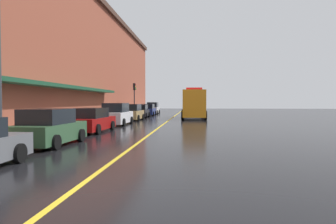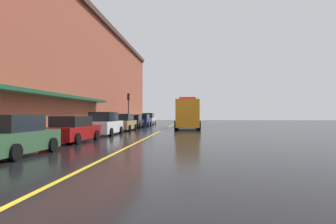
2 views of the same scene
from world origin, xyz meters
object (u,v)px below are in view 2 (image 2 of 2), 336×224
parked_car_2 (73,130)px  parked_car_6 (142,121)px  parked_car_7 (149,119)px  parking_meter_1 (89,122)px  parked_car_3 (105,124)px  parked_car_1 (13,137)px  traffic_light_near (129,103)px  parked_car_5 (134,122)px  parking_meter_0 (126,119)px  parked_car_4 (123,123)px  parking_meter_2 (117,120)px  utility_truck (187,114)px

parked_car_2 → parked_car_6: bearing=1.8°
parked_car_7 → parking_meter_1: bearing=175.4°
parked_car_2 → parking_meter_1: size_ratio=3.55×
parked_car_3 → parked_car_6: bearing=0.2°
parked_car_1 → parked_car_7: (-0.09, 35.53, 0.09)m
parked_car_3 → traffic_light_near: size_ratio=1.11×
parked_car_5 → parking_meter_0: bearing=50.3°
parked_car_3 → parked_car_4: parked_car_3 is taller
parking_meter_2 → parking_meter_1: bearing=-90.0°
parking_meter_1 → parking_meter_0: bearing=90.0°
parked_car_4 → utility_truck: 7.94m
utility_truck → parked_car_3: bearing=-33.1°
parking_meter_1 → traffic_light_near: bearing=89.8°
parked_car_6 → parking_meter_1: parked_car_6 is taller
parked_car_2 → parking_meter_0: bearing=6.0°
parking_meter_1 → parked_car_3: bearing=-4.5°
parking_meter_2 → traffic_light_near: traffic_light_near is taller
parking_meter_0 → parked_car_2: bearing=-86.0°
parked_car_7 → parking_meter_2: (-1.37, -14.23, 0.18)m
traffic_light_near → parking_meter_2: bearing=-90.6°
parked_car_2 → parking_meter_1: (-1.35, 6.30, 0.31)m
parking_meter_0 → traffic_light_near: 2.49m
parked_car_2 → parking_meter_2: 15.30m
parking_meter_0 → parked_car_5: bearing=-38.5°
parking_meter_2 → parked_car_7: bearing=84.5°
parking_meter_1 → parking_meter_2: same height
parked_car_4 → parking_meter_0: 7.17m
parked_car_7 → parking_meter_0: (-1.37, -10.02, 0.18)m
traffic_light_near → parking_meter_0: bearing=-92.6°
parking_meter_2 → parked_car_5: bearing=67.4°
parking_meter_0 → parking_meter_2: 4.21m
utility_truck → parked_car_1: bearing=-17.5°
parked_car_6 → parking_meter_1: bearing=174.2°
utility_truck → parking_meter_0: 8.37m
parked_car_4 → utility_truck: utility_truck is taller
parked_car_1 → utility_truck: 23.87m
parked_car_6 → traffic_light_near: traffic_light_near is taller
parked_car_4 → parking_meter_1: bearing=168.3°
parked_car_3 → parked_car_5: size_ratio=1.10×
parked_car_4 → parking_meter_2: 3.16m
parked_car_7 → parking_meter_1: size_ratio=3.60×
parked_car_5 → utility_truck: (6.63, -1.51, 0.92)m
parked_car_4 → traffic_light_near: bearing=10.7°
parked_car_6 → parked_car_7: size_ratio=0.99×
parked_car_2 → parking_meter_1: bearing=14.1°
parked_car_5 → parked_car_7: size_ratio=0.90×
parking_meter_1 → parking_meter_2: size_ratio=1.00×
parked_car_1 → parked_car_7: bearing=1.9°
traffic_light_near → parked_car_4: bearing=-80.7°
parked_car_5 → parked_car_1: bearing=179.1°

